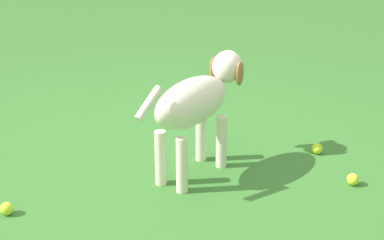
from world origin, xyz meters
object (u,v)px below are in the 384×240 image
(dog, at_px, (198,101))
(tennis_ball_0, at_px, (317,149))
(tennis_ball_2, at_px, (7,209))
(tennis_ball_1, at_px, (353,179))

(dog, relative_size, tennis_ball_0, 14.32)
(dog, xyz_separation_m, tennis_ball_2, (0.96, -0.41, -0.39))
(tennis_ball_0, bearing_deg, dog, -32.07)
(tennis_ball_2, bearing_deg, tennis_ball_1, 139.98)
(dog, bearing_deg, tennis_ball_0, -35.92)
(tennis_ball_2, bearing_deg, tennis_ball_0, 153.13)
(tennis_ball_0, distance_m, tennis_ball_2, 1.80)
(dog, xyz_separation_m, tennis_ball_1, (-0.41, 0.74, -0.39))
(dog, relative_size, tennis_ball_1, 14.32)
(tennis_ball_0, height_order, tennis_ball_2, same)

